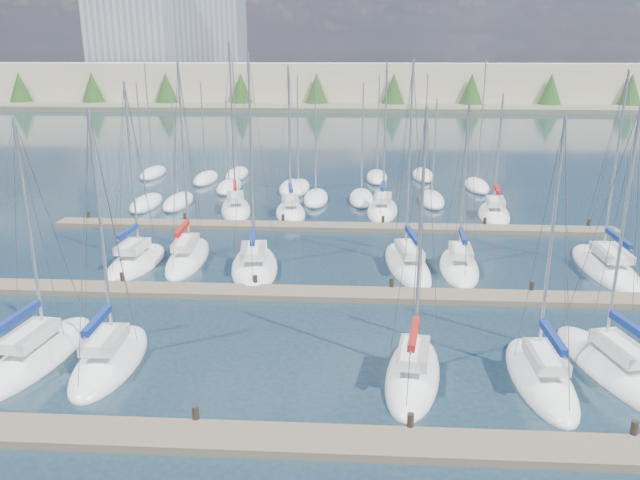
# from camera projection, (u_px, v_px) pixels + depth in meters

# --- Properties ---
(ground) EXTENTS (400.00, 400.00, 0.00)m
(ground) POSITION_uv_depth(u_px,v_px,m) (342.00, 162.00, 77.69)
(ground) COLOR #1E313D
(ground) RESTS_ON ground
(dock_near) EXTENTS (44.00, 1.93, 1.10)m
(dock_near) POSITION_uv_depth(u_px,v_px,m) (300.00, 441.00, 22.36)
(dock_near) COLOR #6B5E4C
(dock_near) RESTS_ON ground
(dock_mid) EXTENTS (44.00, 1.93, 1.10)m
(dock_mid) POSITION_uv_depth(u_px,v_px,m) (322.00, 294.00, 35.71)
(dock_mid) COLOR #6B5E4C
(dock_mid) RESTS_ON ground
(dock_far) EXTENTS (44.00, 1.93, 1.10)m
(dock_far) POSITION_uv_depth(u_px,v_px,m) (332.00, 227.00, 49.05)
(dock_far) COLOR #6B5E4C
(dock_far) RESTS_ON ground
(sailboat_m) EXTENTS (2.98, 9.57, 13.16)m
(sailboat_m) POSITION_uv_depth(u_px,v_px,m) (606.00, 268.00, 39.82)
(sailboat_m) COLOR white
(sailboat_m) RESTS_ON ground
(sailboat_k) EXTENTS (3.56, 9.33, 13.76)m
(sailboat_k) POSITION_uv_depth(u_px,v_px,m) (407.00, 265.00, 40.39)
(sailboat_k) COLOR white
(sailboat_k) RESTS_ON ground
(sailboat_j) EXTENTS (4.05, 8.75, 14.10)m
(sailboat_j) POSITION_uv_depth(u_px,v_px,m) (255.00, 266.00, 40.13)
(sailboat_j) COLOR white
(sailboat_j) RESTS_ON ground
(sailboat_p) EXTENTS (3.23, 7.98, 13.29)m
(sailboat_p) POSITION_uv_depth(u_px,v_px,m) (382.00, 210.00, 54.02)
(sailboat_p) COLOR white
(sailboat_p) RESTS_ON ground
(sailboat_d) EXTENTS (3.39, 7.59, 12.21)m
(sailboat_d) POSITION_uv_depth(u_px,v_px,m) (413.00, 373.00, 26.90)
(sailboat_d) COLOR white
(sailboat_d) RESTS_ON ground
(sailboat_e) EXTENTS (2.45, 7.36, 11.90)m
(sailboat_e) POSITION_uv_depth(u_px,v_px,m) (540.00, 377.00, 26.59)
(sailboat_e) COLOR white
(sailboat_e) RESTS_ON ground
(sailboat_h) EXTENTS (3.19, 7.44, 12.42)m
(sailboat_h) POSITION_uv_depth(u_px,v_px,m) (136.00, 262.00, 40.92)
(sailboat_h) COLOR white
(sailboat_h) RESTS_ON ground
(sailboat_l) EXTENTS (2.91, 7.58, 11.49)m
(sailboat_l) POSITION_uv_depth(u_px,v_px,m) (459.00, 266.00, 40.07)
(sailboat_l) COLOR white
(sailboat_l) RESTS_ON ground
(sailboat_f) EXTENTS (4.08, 8.82, 12.25)m
(sailboat_f) POSITION_uv_depth(u_px,v_px,m) (612.00, 368.00, 27.39)
(sailboat_f) COLOR white
(sailboat_f) RESTS_ON ground
(sailboat_b) EXTENTS (3.39, 8.54, 11.59)m
(sailboat_b) POSITION_uv_depth(u_px,v_px,m) (38.00, 355.00, 28.54)
(sailboat_b) COLOR white
(sailboat_b) RESTS_ON ground
(sailboat_n) EXTENTS (4.10, 8.64, 14.93)m
(sailboat_n) POSITION_uv_depth(u_px,v_px,m) (236.00, 209.00, 54.35)
(sailboat_n) COLOR white
(sailboat_n) RESTS_ON ground
(sailboat_i) EXTENTS (2.76, 8.47, 13.71)m
(sailboat_i) POSITION_uv_depth(u_px,v_px,m) (188.00, 257.00, 41.74)
(sailboat_i) COLOR white
(sailboat_i) RESTS_ON ground
(sailboat_o) EXTENTS (3.49, 7.16, 13.06)m
(sailboat_o) POSITION_uv_depth(u_px,v_px,m) (290.00, 212.00, 53.19)
(sailboat_o) COLOR white
(sailboat_o) RESTS_ON ground
(sailboat_c) EXTENTS (2.82, 7.13, 12.02)m
(sailboat_c) POSITION_uv_depth(u_px,v_px,m) (110.00, 360.00, 28.08)
(sailboat_c) COLOR white
(sailboat_c) RESTS_ON ground
(sailboat_q) EXTENTS (3.40, 7.56, 10.84)m
(sailboat_q) POSITION_uv_depth(u_px,v_px,m) (494.00, 214.00, 52.66)
(sailboat_q) COLOR white
(sailboat_q) RESTS_ON ground
(distant_boats) EXTENTS (36.93, 20.75, 13.30)m
(distant_boats) POSITION_uv_depth(u_px,v_px,m) (295.00, 187.00, 62.38)
(distant_boats) COLOR #9EA0A5
(distant_boats) RESTS_ON ground
(shoreline) EXTENTS (400.00, 60.00, 38.00)m
(shoreline) POSITION_uv_depth(u_px,v_px,m) (301.00, 72.00, 161.86)
(shoreline) COLOR #666B51
(shoreline) RESTS_ON ground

